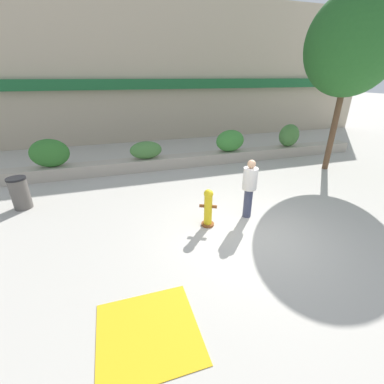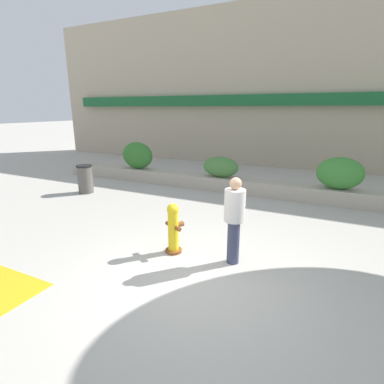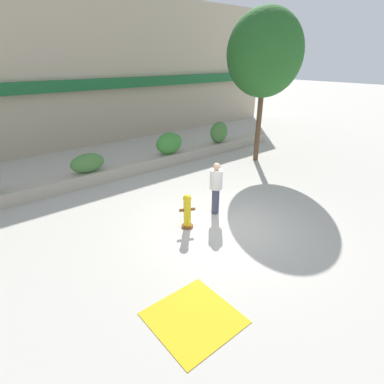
% 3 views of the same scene
% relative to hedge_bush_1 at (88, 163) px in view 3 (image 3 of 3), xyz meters
% --- Properties ---
extents(ground_plane, '(120.00, 120.00, 0.00)m').
position_rel_hedge_bush_1_xyz_m(ground_plane, '(1.83, -6.00, -0.88)').
color(ground_plane, '#B2ADA3').
extents(building_facade, '(30.00, 1.36, 8.00)m').
position_rel_hedge_bush_1_xyz_m(building_facade, '(1.83, 5.98, 3.11)').
color(building_facade, tan).
rests_on(building_facade, ground).
extents(planter_wall_low, '(18.00, 0.70, 0.50)m').
position_rel_hedge_bush_1_xyz_m(planter_wall_low, '(1.83, 0.00, -0.63)').
color(planter_wall_low, '#ADA393').
rests_on(planter_wall_low, ground).
extents(hedge_bush_1, '(1.37, 0.57, 0.76)m').
position_rel_hedge_bush_1_xyz_m(hedge_bush_1, '(0.00, 0.00, 0.00)').
color(hedge_bush_1, '#427538').
rests_on(hedge_bush_1, planter_wall_low).
extents(hedge_bush_2, '(1.39, 0.68, 1.01)m').
position_rel_hedge_bush_1_xyz_m(hedge_bush_2, '(3.96, 0.00, 0.13)').
color(hedge_bush_2, '#387F33').
rests_on(hedge_bush_2, planter_wall_low).
extents(hedge_bush_3, '(1.09, 0.70, 1.11)m').
position_rel_hedge_bush_1_xyz_m(hedge_bush_3, '(7.22, 0.00, 0.18)').
color(hedge_bush_3, '#427538').
rests_on(hedge_bush_3, planter_wall_low).
extents(fire_hydrant, '(0.47, 0.48, 1.08)m').
position_rel_hedge_bush_1_xyz_m(fire_hydrant, '(0.91, -5.18, -0.33)').
color(fire_hydrant, brown).
rests_on(fire_hydrant, ground).
extents(street_tree, '(3.52, 3.17, 6.70)m').
position_rel_hedge_bush_1_xyz_m(street_tree, '(7.62, -2.26, 3.96)').
color(street_tree, brown).
rests_on(street_tree, ground).
extents(pedestrian, '(0.57, 0.57, 1.73)m').
position_rel_hedge_bush_1_xyz_m(pedestrian, '(2.18, -5.06, 0.11)').
color(pedestrian, '#383D56').
rests_on(pedestrian, ground).
extents(tactile_warning_pad, '(1.61, 1.61, 0.01)m').
position_rel_hedge_bush_1_xyz_m(tactile_warning_pad, '(-1.17, -7.98, -0.87)').
color(tactile_warning_pad, gold).
rests_on(tactile_warning_pad, ground).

